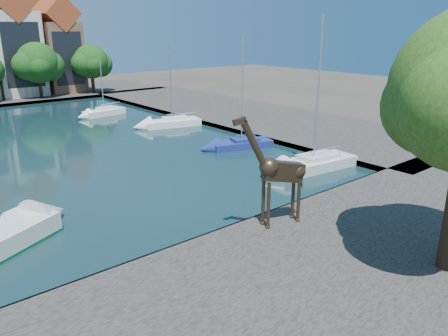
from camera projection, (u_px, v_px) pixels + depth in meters
The scene contains 13 objects.
ground at pixel (180, 252), 20.74m from camera, with size 160.00×160.00×0.00m, color #38332B.
water_basin at pixel (26, 149), 38.31m from camera, with size 38.00×50.00×0.08m, color black.
near_quay at pixel (291, 320), 15.53m from camera, with size 50.00×14.00×0.50m, color #433F3A.
right_quay at pixel (239, 113), 53.45m from camera, with size 14.00×52.00×0.50m, color #433F3A.
townhouse_east_mid at pixel (12, 43), 64.45m from camera, with size 6.43×9.18×16.65m.
townhouse_east_end at pixel (57, 48), 68.71m from camera, with size 5.44×9.18×14.43m.
far_tree_east at pixel (38, 64), 62.28m from camera, with size 7.54×5.80×7.84m.
far_tree_far_east at pixel (92, 63), 67.19m from camera, with size 6.76×5.20×7.36m.
giraffe_statue at pixel (278, 171), 21.73m from camera, with size 4.03×1.32×5.79m.
sailboat_right_a at pixel (314, 161), 32.56m from camera, with size 7.13×3.21×11.05m.
sailboat_right_b at pixel (241, 142), 38.37m from camera, with size 5.73×3.47×9.46m.
sailboat_right_c at pixel (172, 121), 46.91m from camera, with size 6.31×3.46×8.62m.
sailboat_right_d at pixel (104, 111), 52.69m from camera, with size 5.23×2.53×7.78m.
Camera 1 is at (-10.21, -15.59, 10.15)m, focal length 35.00 mm.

